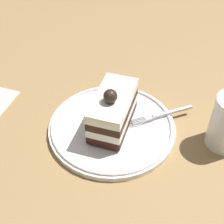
{
  "coord_description": "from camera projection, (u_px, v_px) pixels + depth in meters",
  "views": [
    {
      "loc": [
        -0.03,
        -0.38,
        0.44
      ],
      "look_at": [
        -0.02,
        0.03,
        0.05
      ],
      "focal_mm": 50.81,
      "sensor_mm": 36.0,
      "label": 1
    }
  ],
  "objects": [
    {
      "name": "ground_plane",
      "position": [
        124.0,
        140.0,
        0.58
      ],
      "size": [
        2.4,
        2.4,
        0.0
      ],
      "primitive_type": "plane",
      "color": "olive"
    },
    {
      "name": "cake_slice",
      "position": [
        113.0,
        110.0,
        0.56
      ],
      "size": [
        0.1,
        0.14,
        0.09
      ],
      "color": "black",
      "rests_on": "dessert_plate"
    },
    {
      "name": "dessert_plate",
      "position": [
        112.0,
        127.0,
        0.59
      ],
      "size": [
        0.24,
        0.24,
        0.02
      ],
      "color": "white",
      "rests_on": "ground_plane"
    },
    {
      "name": "fork",
      "position": [
        160.0,
        115.0,
        0.6
      ],
      "size": [
        0.12,
        0.05,
        0.0
      ],
      "color": "silver",
      "rests_on": "dessert_plate"
    }
  ]
}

